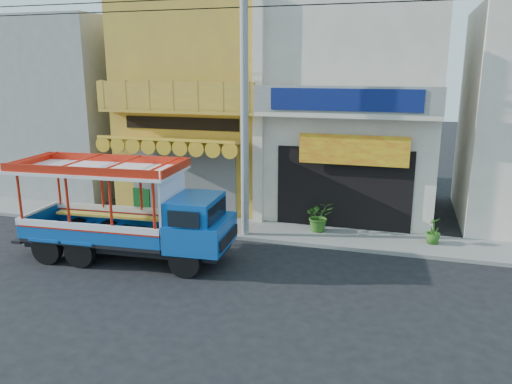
{
  "coord_description": "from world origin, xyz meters",
  "views": [
    {
      "loc": [
        3.93,
        -11.78,
        5.52
      ],
      "look_at": [
        -0.38,
        2.5,
        1.81
      ],
      "focal_mm": 35.0,
      "sensor_mm": 36.0,
      "label": 1
    }
  ],
  "objects_px": {
    "utility_pole": "(249,84)",
    "potted_plant_c": "(433,231)",
    "green_sign": "(142,205)",
    "potted_plant_a": "(319,216)",
    "songthaew_truck": "(140,214)"
  },
  "relations": [
    {
      "from": "utility_pole",
      "to": "potted_plant_c",
      "type": "bearing_deg",
      "value": 8.34
    },
    {
      "from": "green_sign",
      "to": "potted_plant_a",
      "type": "xyz_separation_m",
      "value": [
        6.64,
        0.19,
        0.08
      ]
    },
    {
      "from": "utility_pole",
      "to": "potted_plant_c",
      "type": "height_order",
      "value": "utility_pole"
    },
    {
      "from": "green_sign",
      "to": "potted_plant_c",
      "type": "xyz_separation_m",
      "value": [
        10.31,
        -0.02,
        -0.02
      ]
    },
    {
      "from": "green_sign",
      "to": "potted_plant_c",
      "type": "height_order",
      "value": "green_sign"
    },
    {
      "from": "potted_plant_a",
      "to": "songthaew_truck",
      "type": "bearing_deg",
      "value": -163.99
    },
    {
      "from": "utility_pole",
      "to": "songthaew_truck",
      "type": "distance_m",
      "value": 5.19
    },
    {
      "from": "utility_pole",
      "to": "green_sign",
      "type": "height_order",
      "value": "utility_pole"
    },
    {
      "from": "songthaew_truck",
      "to": "green_sign",
      "type": "relative_size",
      "value": 6.08
    },
    {
      "from": "utility_pole",
      "to": "green_sign",
      "type": "xyz_separation_m",
      "value": [
        -4.49,
        0.88,
        -4.47
      ]
    },
    {
      "from": "utility_pole",
      "to": "green_sign",
      "type": "bearing_deg",
      "value": 168.94
    },
    {
      "from": "utility_pole",
      "to": "green_sign",
      "type": "relative_size",
      "value": 26.37
    },
    {
      "from": "potted_plant_c",
      "to": "potted_plant_a",
      "type": "bearing_deg",
      "value": -68.08
    },
    {
      "from": "green_sign",
      "to": "potted_plant_a",
      "type": "bearing_deg",
      "value": 1.6
    },
    {
      "from": "utility_pole",
      "to": "songthaew_truck",
      "type": "bearing_deg",
      "value": -130.43
    }
  ]
}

